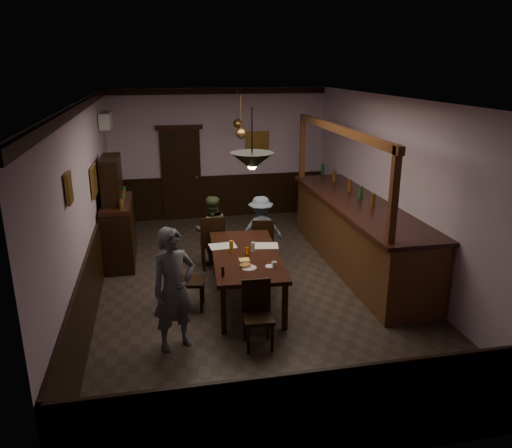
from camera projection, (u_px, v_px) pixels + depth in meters
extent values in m
cube|color=#2D2621|center=(252.00, 284.00, 8.34)|extent=(5.00, 8.00, 0.01)
cube|color=white|center=(252.00, 100.00, 7.42)|extent=(5.00, 8.00, 0.01)
cube|color=#C2A8C3|center=(219.00, 154.00, 11.61)|extent=(5.00, 0.01, 3.00)
cube|color=#C2A8C3|center=(345.00, 317.00, 4.15)|extent=(5.00, 0.01, 3.00)
cube|color=#C2A8C3|center=(87.00, 206.00, 7.40)|extent=(0.01, 8.00, 3.00)
cube|color=#C2A8C3|center=(398.00, 190.00, 8.35)|extent=(0.01, 8.00, 3.00)
cube|color=black|center=(246.00, 256.00, 7.61)|extent=(1.15, 2.26, 0.06)
cube|color=black|center=(223.00, 311.00, 6.71)|extent=(0.07, 0.07, 0.69)
cube|color=black|center=(285.00, 307.00, 6.81)|extent=(0.07, 0.07, 0.69)
cube|color=black|center=(215.00, 255.00, 8.63)|extent=(0.07, 0.07, 0.69)
cube|color=black|center=(263.00, 253.00, 8.74)|extent=(0.07, 0.07, 0.69)
cube|color=black|center=(212.00, 243.00, 8.91)|extent=(0.44, 0.44, 0.05)
cube|color=black|center=(213.00, 232.00, 8.64)|extent=(0.43, 0.05, 0.51)
cube|color=black|center=(221.00, 251.00, 9.17)|extent=(0.04, 0.04, 0.44)
cube|color=black|center=(202.00, 253.00, 9.11)|extent=(0.04, 0.04, 0.44)
cube|color=black|center=(223.00, 258.00, 8.85)|extent=(0.04, 0.04, 0.44)
cube|color=black|center=(204.00, 260.00, 8.79)|extent=(0.04, 0.04, 0.44)
cube|color=black|center=(262.00, 243.00, 9.03)|extent=(0.44, 0.44, 0.05)
cube|color=black|center=(263.00, 233.00, 8.79)|extent=(0.39, 0.10, 0.46)
cube|color=black|center=(270.00, 251.00, 9.25)|extent=(0.04, 0.04, 0.40)
cube|color=black|center=(253.00, 251.00, 9.24)|extent=(0.04, 0.04, 0.40)
cube|color=black|center=(271.00, 257.00, 8.96)|extent=(0.04, 0.04, 0.40)
cube|color=black|center=(254.00, 257.00, 8.94)|extent=(0.04, 0.04, 0.40)
cube|color=black|center=(258.00, 318.00, 6.38)|extent=(0.40, 0.40, 0.05)
cube|color=black|center=(256.00, 295.00, 6.47)|extent=(0.38, 0.05, 0.45)
cube|color=black|center=(248.00, 340.00, 6.28)|extent=(0.04, 0.04, 0.39)
cube|color=black|center=(272.00, 338.00, 6.33)|extent=(0.04, 0.04, 0.39)
cube|color=black|center=(245.00, 328.00, 6.57)|extent=(0.04, 0.04, 0.39)
cube|color=black|center=(268.00, 326.00, 6.62)|extent=(0.04, 0.04, 0.39)
cube|color=black|center=(191.00, 281.00, 7.40)|extent=(0.47, 0.47, 0.05)
cube|color=black|center=(177.00, 265.00, 7.32)|extent=(0.11, 0.40, 0.48)
cube|color=black|center=(201.00, 300.00, 7.32)|extent=(0.04, 0.04, 0.41)
cube|color=black|center=(203.00, 290.00, 7.63)|extent=(0.04, 0.04, 0.41)
cube|color=black|center=(179.00, 300.00, 7.31)|extent=(0.04, 0.04, 0.41)
cube|color=black|center=(182.00, 290.00, 7.62)|extent=(0.04, 0.04, 0.41)
imported|color=slate|center=(174.00, 289.00, 6.27)|extent=(0.70, 0.59, 1.61)
imported|color=#455231|center=(212.00, 230.00, 9.04)|extent=(0.64, 0.50, 1.27)
imported|color=slate|center=(261.00, 229.00, 9.16)|extent=(0.81, 0.48, 1.23)
cube|color=silver|center=(223.00, 246.00, 7.91)|extent=(0.44, 0.33, 0.01)
cube|color=silver|center=(265.00, 246.00, 7.92)|extent=(0.47, 0.37, 0.01)
cube|color=#DECA51|center=(244.00, 260.00, 7.36)|extent=(0.16, 0.16, 0.00)
cylinder|color=white|center=(270.00, 266.00, 7.11)|extent=(0.15, 0.15, 0.01)
imported|color=white|center=(274.00, 264.00, 7.07)|extent=(0.09, 0.09, 0.07)
cylinder|color=white|center=(249.00, 268.00, 7.05)|extent=(0.22, 0.22, 0.01)
torus|color=#C68C47|center=(244.00, 266.00, 7.06)|extent=(0.13, 0.13, 0.04)
torus|color=#C68C47|center=(247.00, 265.00, 7.09)|extent=(0.13, 0.13, 0.04)
cylinder|color=orange|center=(247.00, 251.00, 7.53)|extent=(0.07, 0.07, 0.12)
cylinder|color=#BF721E|center=(231.00, 247.00, 7.60)|extent=(0.06, 0.06, 0.20)
cylinder|color=silver|center=(253.00, 247.00, 7.66)|extent=(0.06, 0.06, 0.15)
cylinder|color=black|center=(223.00, 271.00, 6.78)|extent=(0.04, 0.04, 0.14)
cube|color=black|center=(119.00, 234.00, 9.15)|extent=(0.53, 1.48, 1.06)
cube|color=black|center=(117.00, 203.00, 8.98)|extent=(0.51, 1.43, 0.08)
cube|color=black|center=(112.00, 181.00, 8.84)|extent=(0.32, 0.95, 0.85)
cube|color=#452612|center=(357.00, 236.00, 8.93)|extent=(0.94, 4.40, 1.15)
cube|color=black|center=(358.00, 204.00, 8.74)|extent=(1.05, 4.50, 0.06)
cube|color=#452612|center=(341.00, 130.00, 8.27)|extent=(0.10, 4.29, 0.12)
cube|color=#452612|center=(396.00, 199.00, 6.51)|extent=(0.10, 0.10, 1.36)
cube|color=#452612|center=(303.00, 148.00, 10.41)|extent=(0.10, 0.10, 1.36)
cube|color=black|center=(181.00, 175.00, 11.53)|extent=(0.90, 0.06, 2.10)
cube|color=white|center=(106.00, 120.00, 9.84)|extent=(0.20, 0.85, 0.30)
cube|color=olive|center=(69.00, 188.00, 5.72)|extent=(0.04, 0.28, 0.36)
cube|color=olive|center=(94.00, 181.00, 8.09)|extent=(0.04, 0.62, 0.48)
cube|color=olive|center=(257.00, 140.00, 11.65)|extent=(0.55, 0.04, 0.42)
cylinder|color=black|center=(252.00, 135.00, 6.26)|extent=(0.02, 0.02, 0.68)
cone|color=black|center=(252.00, 161.00, 6.36)|extent=(0.56, 0.56, 0.22)
sphere|color=#FFD88C|center=(252.00, 165.00, 6.38)|extent=(0.12, 0.12, 0.12)
cylinder|color=#BF8C3F|center=(241.00, 114.00, 8.99)|extent=(0.02, 0.02, 0.70)
cone|color=#BF8C3F|center=(241.00, 133.00, 9.10)|extent=(0.20, 0.20, 0.22)
sphere|color=#FFD88C|center=(241.00, 136.00, 9.11)|extent=(0.12, 0.12, 0.12)
cylinder|color=#BF8C3F|center=(238.00, 107.00, 10.47)|extent=(0.02, 0.02, 0.70)
cone|color=#BF8C3F|center=(238.00, 123.00, 10.57)|extent=(0.20, 0.20, 0.22)
sphere|color=#FFD88C|center=(238.00, 126.00, 10.59)|extent=(0.12, 0.12, 0.12)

